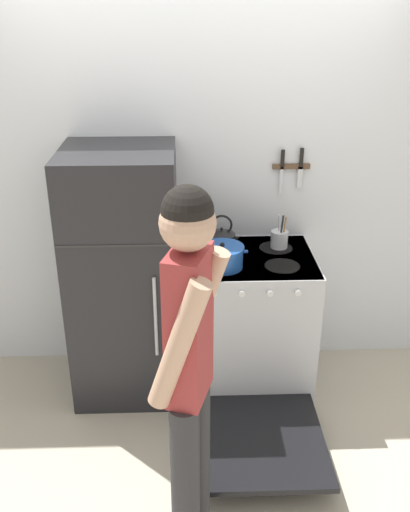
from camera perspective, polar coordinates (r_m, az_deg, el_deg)
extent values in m
plane|color=#B2A893|center=(4.28, -0.45, -9.65)|extent=(14.00, 14.00, 0.00)
cube|color=silver|center=(3.74, -0.52, 6.92)|extent=(10.00, 0.06, 2.55)
cube|color=black|center=(3.61, -8.06, -2.05)|extent=(0.66, 0.65, 1.62)
cube|color=#2D2D2D|center=(3.16, -8.99, 1.00)|extent=(0.65, 0.01, 0.01)
cylinder|color=#B2B5BA|center=(3.34, -4.97, -6.14)|extent=(0.02, 0.02, 0.52)
cube|color=silver|center=(3.77, 4.27, -6.54)|extent=(0.81, 0.66, 0.94)
cube|color=black|center=(3.55, 4.50, -0.22)|extent=(0.79, 0.65, 0.02)
cube|color=black|center=(3.52, 4.78, -9.28)|extent=(0.71, 0.05, 0.72)
cylinder|color=black|center=(3.41, 1.71, -1.12)|extent=(0.21, 0.21, 0.01)
cylinder|color=black|center=(3.45, 7.74, -1.01)|extent=(0.21, 0.21, 0.01)
cylinder|color=black|center=(3.65, 1.45, 0.72)|extent=(0.21, 0.21, 0.01)
cylinder|color=black|center=(3.69, 7.09, 0.80)|extent=(0.21, 0.21, 0.01)
cylinder|color=silver|center=(3.25, 0.86, -3.83)|extent=(0.04, 0.02, 0.04)
cylinder|color=silver|center=(3.26, 3.70, -3.78)|extent=(0.04, 0.02, 0.04)
cylinder|color=silver|center=(3.28, 6.51, -3.72)|extent=(0.04, 0.02, 0.04)
cylinder|color=silver|center=(3.31, 9.29, -3.64)|extent=(0.04, 0.02, 0.04)
cube|color=black|center=(3.42, 5.36, -17.87)|extent=(0.75, 0.76, 0.04)
cube|color=#99999E|center=(3.72, 4.38, -7.81)|extent=(0.67, 0.37, 0.01)
cylinder|color=#1E4C9E|center=(3.38, 1.72, -0.20)|extent=(0.25, 0.25, 0.11)
cylinder|color=#1E4C9E|center=(3.36, 1.74, 0.82)|extent=(0.26, 0.26, 0.02)
sphere|color=black|center=(3.35, 1.74, 1.15)|extent=(0.03, 0.03, 0.03)
cylinder|color=#1E4C9E|center=(3.36, -0.60, 0.38)|extent=(0.03, 0.02, 0.02)
cylinder|color=#1E4C9E|center=(3.38, 4.04, 0.45)|extent=(0.03, 0.02, 0.02)
cylinder|color=black|center=(3.63, 1.65, 1.48)|extent=(0.18, 0.18, 0.10)
cone|color=black|center=(3.61, 1.66, 2.40)|extent=(0.17, 0.17, 0.03)
sphere|color=black|center=(3.60, 1.67, 2.74)|extent=(0.02, 0.02, 0.02)
cone|color=black|center=(3.63, 2.98, 1.65)|extent=(0.10, 0.03, 0.08)
torus|color=black|center=(3.59, 1.67, 3.10)|extent=(0.14, 0.01, 0.14)
cylinder|color=#B7BABF|center=(3.68, 7.44, 1.67)|extent=(0.11, 0.11, 0.11)
cylinder|color=#9E7547|center=(3.65, 7.90, 2.49)|extent=(0.03, 0.02, 0.19)
cylinder|color=#232326|center=(3.63, 7.65, 2.55)|extent=(0.03, 0.02, 0.20)
cylinder|color=#B2B5BA|center=(3.67, 7.42, 2.67)|extent=(0.02, 0.02, 0.19)
cylinder|color=#2D2D30|center=(2.72, -1.97, -22.05)|extent=(0.13, 0.13, 0.89)
cylinder|color=#2D2D30|center=(2.84, -0.87, -19.55)|extent=(0.13, 0.13, 0.89)
cube|color=#9E3333|center=(2.29, -1.61, -7.11)|extent=(0.21, 0.28, 0.66)
cylinder|color=tan|center=(2.18, -2.65, -8.96)|extent=(0.28, 0.16, 0.59)
cylinder|color=tan|center=(2.40, -0.67, -5.44)|extent=(0.28, 0.16, 0.59)
sphere|color=tan|center=(2.09, -1.76, 3.28)|extent=(0.21, 0.21, 0.21)
sphere|color=black|center=(2.07, -1.77, 4.52)|extent=(0.20, 0.20, 0.20)
cube|color=brown|center=(3.71, 8.62, 8.85)|extent=(0.24, 0.02, 0.03)
cube|color=silver|center=(3.72, 7.63, 7.48)|extent=(0.02, 0.00, 0.18)
cube|color=black|center=(3.68, 7.77, 9.64)|extent=(0.02, 0.02, 0.11)
cube|color=silver|center=(3.74, 9.48, 7.74)|extent=(0.03, 0.00, 0.14)
cube|color=black|center=(3.70, 9.63, 9.69)|extent=(0.02, 0.02, 0.12)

